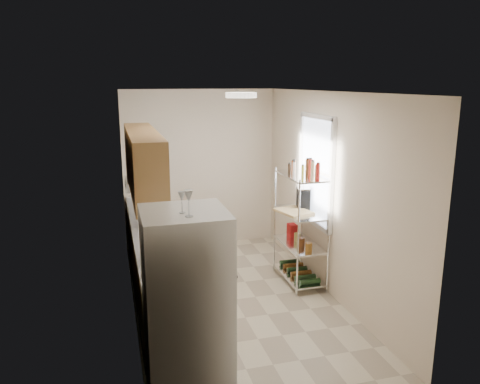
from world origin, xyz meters
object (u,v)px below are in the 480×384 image
(refrigerator, at_px, (187,307))
(espresso_machine, at_px, (303,198))
(rice_cooker, at_px, (151,219))
(frying_pan_large, at_px, (148,223))
(cutting_board, at_px, (294,211))

(refrigerator, height_order, espresso_machine, refrigerator)
(rice_cooker, height_order, espresso_machine, espresso_machine)
(rice_cooker, distance_m, frying_pan_large, 0.13)
(refrigerator, distance_m, cutting_board, 2.64)
(frying_pan_large, relative_size, cutting_board, 0.52)
(refrigerator, bearing_deg, cutting_board, 48.08)
(frying_pan_large, bearing_deg, refrigerator, -104.31)
(cutting_board, bearing_deg, frying_pan_large, 169.74)
(rice_cooker, bearing_deg, frying_pan_large, 107.28)
(refrigerator, bearing_deg, frying_pan_large, 93.20)
(refrigerator, height_order, rice_cooker, refrigerator)
(refrigerator, distance_m, espresso_machine, 2.93)
(rice_cooker, xyz_separation_m, cutting_board, (1.86, -0.24, 0.02))
(frying_pan_large, bearing_deg, cutting_board, -27.77)
(frying_pan_large, xyz_separation_m, cutting_board, (1.89, -0.34, 0.11))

